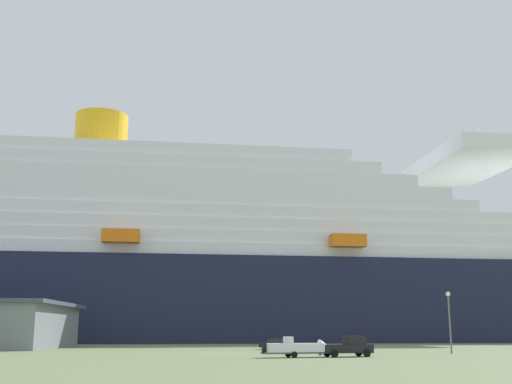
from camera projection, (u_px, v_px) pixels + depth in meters
The scene contains 6 objects.
ground_plane at pixel (214, 347), 107.97m from camera, with size 600.00×600.00×0.00m, color #66754C.
cruise_ship at pixel (219, 266), 156.82m from camera, with size 258.13×50.47×62.93m.
pickup_truck at pixel (348, 347), 68.49m from camera, with size 5.90×3.19×2.20m.
small_boat_on_trailer at pixel (300, 348), 66.89m from camera, with size 8.56×3.26×2.15m.
street_lamp at pixel (449, 313), 77.86m from camera, with size 0.56×0.56×7.43m.
parked_car_black_coupe at pixel (275, 344), 94.69m from camera, with size 4.78×2.77×1.58m.
Camera 1 is at (-2.07, -81.31, 2.74)m, focal length 44.80 mm.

